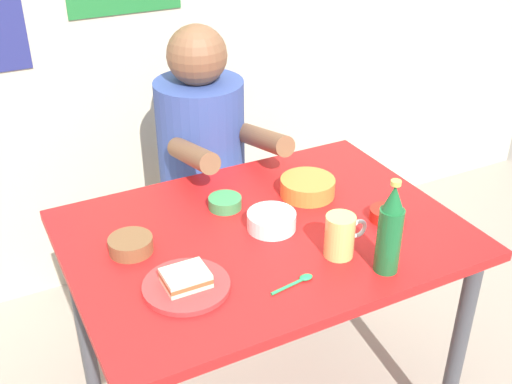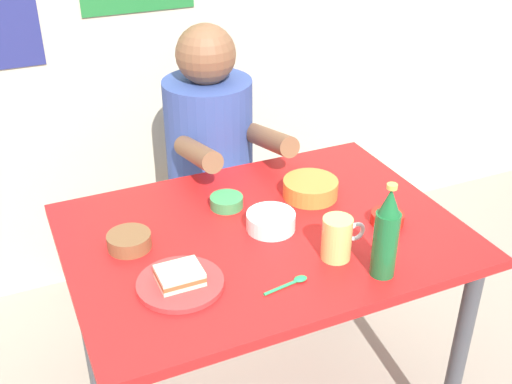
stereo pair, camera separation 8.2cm
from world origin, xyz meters
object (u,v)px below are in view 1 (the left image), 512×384
at_px(beer_bottle, 390,231).
at_px(beer_mug, 340,236).
at_px(stool, 205,231).
at_px(person_seated, 202,136).
at_px(soup_bowl_orange, 308,186).
at_px(plate_orange, 186,286).
at_px(dining_table, 264,257).
at_px(sandwich, 186,278).

bearing_deg(beer_bottle, beer_mug, 122.38).
distance_m(stool, beer_mug, 0.94).
bearing_deg(beer_mug, beer_bottle, -57.62).
bearing_deg(person_seated, soup_bowl_orange, -73.93).
bearing_deg(soup_bowl_orange, person_seated, 106.07).
height_order(stool, soup_bowl_orange, soup_bowl_orange).
relative_size(plate_orange, beer_mug, 1.75).
bearing_deg(stool, dining_table, -96.38).
bearing_deg(dining_table, plate_orange, -153.85).
xyz_separation_m(beer_mug, beer_bottle, (0.07, -0.11, 0.06)).
distance_m(sandwich, soup_bowl_orange, 0.57).
bearing_deg(soup_bowl_orange, beer_bottle, -92.77).
xyz_separation_m(dining_table, sandwich, (-0.29, -0.14, 0.13)).
bearing_deg(dining_table, beer_mug, -57.63).
relative_size(plate_orange, beer_bottle, 0.84).
bearing_deg(sandwich, stool, 64.80).
bearing_deg(person_seated, beer_mug, -86.21).
xyz_separation_m(person_seated, sandwich, (-0.36, -0.76, 0.01)).
distance_m(beer_mug, beer_bottle, 0.14).
bearing_deg(plate_orange, beer_mug, -7.09).
distance_m(dining_table, stool, 0.70).
xyz_separation_m(plate_orange, beer_mug, (0.42, -0.05, 0.05)).
xyz_separation_m(plate_orange, soup_bowl_orange, (0.51, 0.26, 0.02)).
relative_size(person_seated, plate_orange, 3.27).
bearing_deg(person_seated, stool, 90.00).
height_order(stool, plate_orange, plate_orange).
relative_size(stool, beer_bottle, 1.72).
bearing_deg(beer_bottle, plate_orange, 161.63).
bearing_deg(stool, beer_mug, -86.26).
bearing_deg(plate_orange, soup_bowl_orange, 27.25).
bearing_deg(dining_table, person_seated, 83.51).
height_order(plate_orange, soup_bowl_orange, soup_bowl_orange).
bearing_deg(stool, beer_bottle, -82.47).
relative_size(plate_orange, sandwich, 2.00).
bearing_deg(plate_orange, stool, 64.80).
height_order(plate_orange, sandwich, sandwich).
bearing_deg(dining_table, stool, 83.62).
relative_size(dining_table, soup_bowl_orange, 6.47).
xyz_separation_m(beer_bottle, soup_bowl_orange, (0.02, 0.42, -0.09)).
bearing_deg(beer_mug, plate_orange, 172.91).
bearing_deg(soup_bowl_orange, beer_mug, -106.05).
bearing_deg(sandwich, person_seated, 64.48).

